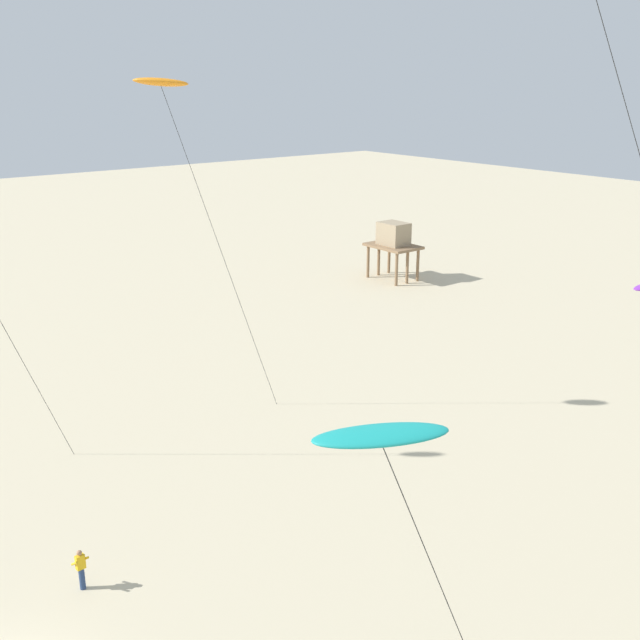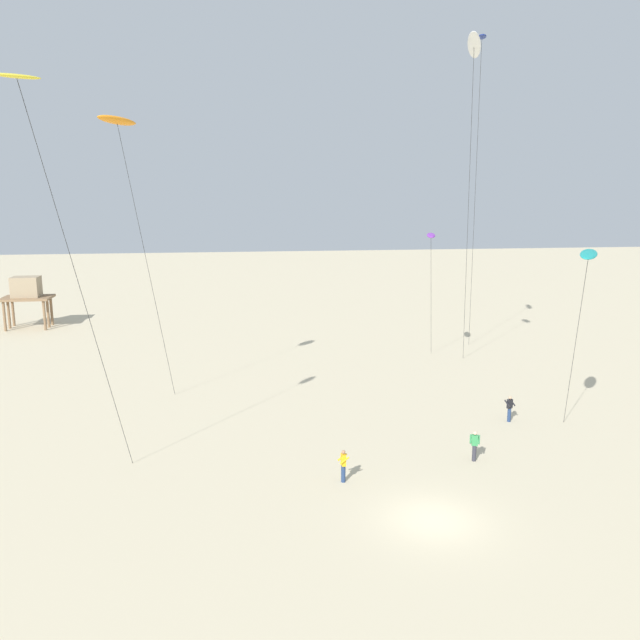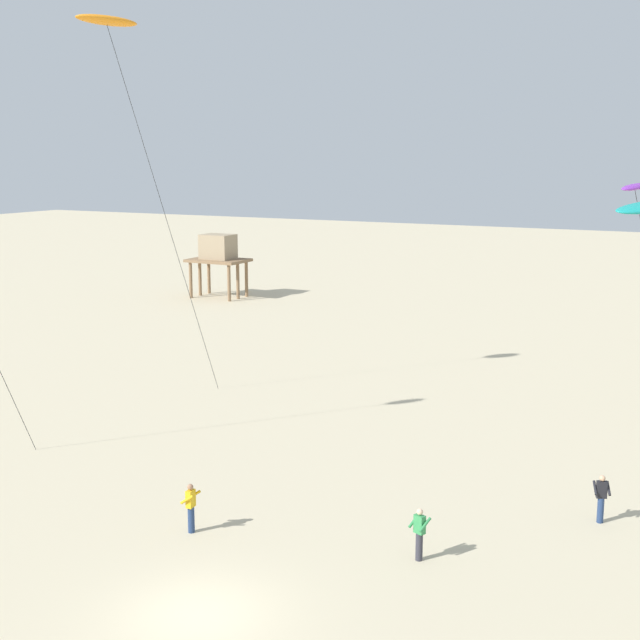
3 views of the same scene
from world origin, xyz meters
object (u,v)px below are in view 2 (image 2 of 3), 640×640
kite_flyer_middle (475,445)px  kite_flyer_furthest (343,465)px  kite_navy (482,43)px  kite_white (474,49)px  kite_teal (589,255)px  stilt_house (27,292)px  kite_yellow (21,91)px  kite_purple (431,237)px  kite_orange (117,122)px  kite_flyer_nearest (510,408)px

kite_flyer_middle → kite_flyer_furthest: (-7.38, -1.55, 0.00)m
kite_navy → kite_white: size_ratio=1.07×
kite_navy → kite_flyer_middle: bearing=-109.3°
kite_teal → kite_navy: bearing=90.8°
kite_teal → kite_flyer_furthest: size_ratio=6.73×
kite_flyer_furthest → kite_white: bearing=49.5°
kite_flyer_middle → stilt_house: (-33.83, 39.39, 2.98)m
kite_white → kite_flyer_furthest: kite_white is taller
kite_yellow → kite_purple: bearing=43.2°
kite_orange → stilt_house: bearing=116.1°
kite_teal → kite_flyer_nearest: kite_teal is taller
kite_orange → kite_flyer_middle: 26.98m
kite_purple → stilt_house: (-36.85, 21.08, -6.82)m
kite_purple → kite_orange: 24.97m
kite_navy → kite_flyer_middle: (-5.95, -17.04, -23.90)m
kite_flyer_furthest → kite_flyer_middle: bearing=11.9°
kite_purple → kite_orange: (-21.88, -9.51, 7.37)m
kite_flyer_nearest → kite_flyer_middle: (-4.39, -5.47, 0.00)m
kite_white → kite_flyer_furthest: 27.26m
kite_teal → kite_purple: kite_teal is taller
kite_white → kite_yellow: size_ratio=1.28×
kite_flyer_middle → kite_orange: bearing=155.0°
kite_orange → kite_flyer_furthest: bearing=-42.0°
kite_white → kite_orange: kite_white is taller
kite_purple → kite_flyer_middle: kite_purple is taller
kite_navy → kite_flyer_nearest: 26.60m
kite_orange → kite_flyer_furthest: kite_orange is taller
kite_yellow → kite_white: bearing=31.4°
kite_orange → kite_flyer_nearest: bearing=-8.1°
kite_purple → kite_yellow: bearing=-136.8°
kite_flyer_furthest → kite_flyer_nearest: bearing=30.8°
kite_navy → stilt_house: 50.19m
kite_navy → kite_purple: (-2.93, 1.26, -14.10)m
kite_flyer_middle → kite_purple: bearing=80.6°
kite_teal → kite_flyer_nearest: size_ratio=6.73×
kite_flyer_nearest → kite_navy: bearing=82.3°
kite_navy → kite_flyer_nearest: kite_navy is taller
kite_orange → stilt_house: kite_orange is taller
kite_yellow → kite_flyer_furthest: (13.06, 2.16, -17.07)m
kite_flyer_middle → stilt_house: 52.01m
kite_orange → kite_flyer_furthest: 23.10m
kite_white → kite_flyer_nearest: kite_white is taller
kite_purple → kite_orange: size_ratio=0.60×
kite_white → kite_flyer_middle: kite_white is taller
kite_purple → kite_yellow: 32.98m
kite_purple → kite_flyer_furthest: 24.46m
kite_navy → kite_purple: bearing=156.7°
kite_navy → stilt_house: (-39.78, 22.34, -20.92)m
kite_white → kite_flyer_middle: bearing=-105.7°
kite_teal → kite_yellow: 27.92m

